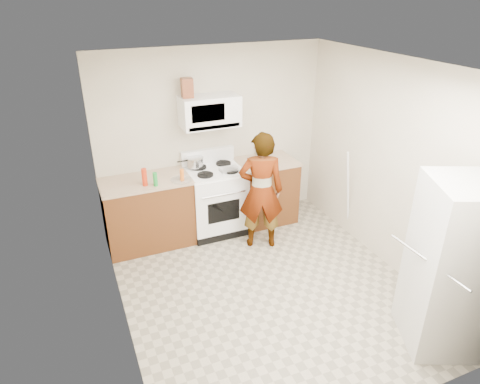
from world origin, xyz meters
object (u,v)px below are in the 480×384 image
gas_range (215,199)px  kettle (262,149)px  microwave (210,111)px  fridge (455,267)px  saucepan (195,162)px  person (261,191)px

gas_range → kettle: (0.81, 0.21, 0.55)m
microwave → fridge: 3.35m
microwave → saucepan: 0.72m
kettle → saucepan: (-1.03, -0.06, -0.02)m
microwave → gas_range: bearing=-90.0°
person → saucepan: bearing=-28.9°
person → fridge: (0.90, -2.24, 0.06)m
gas_range → saucepan: size_ratio=5.06×
fridge → kettle: fridge is taller
person → fridge: 2.42m
microwave → kettle: bearing=5.9°
fridge → kettle: bearing=123.1°
person → kettle: 0.93m
fridge → saucepan: 3.37m
gas_range → person: bearing=-55.0°
kettle → microwave: bearing=-171.8°
microwave → person: bearing=-60.1°
gas_range → saucepan: (-0.22, 0.15, 0.53)m
person → fridge: bearing=132.5°
gas_range → microwave: 1.22m
kettle → saucepan: 1.03m
gas_range → kettle: size_ratio=5.89×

